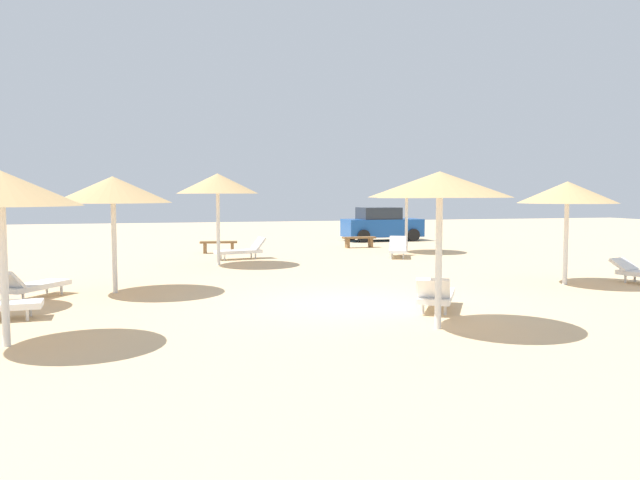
{
  "coord_description": "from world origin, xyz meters",
  "views": [
    {
      "loc": [
        -4.08,
        -12.66,
        2.42
      ],
      "look_at": [
        0.0,
        3.0,
        1.2
      ],
      "focal_mm": 34.51,
      "sensor_mm": 36.0,
      "label": 1
    }
  ],
  "objects_px": {
    "parasol_0": "(567,193)",
    "parasol_3": "(440,185)",
    "lounger_3": "(436,295)",
    "lounger_5": "(242,250)",
    "lounger_4": "(31,285)",
    "parasol_5": "(218,184)",
    "parasol_1": "(1,189)",
    "bench_0": "(219,245)",
    "parked_car": "(381,225)",
    "lounger_2": "(398,249)",
    "parasol_2": "(407,193)",
    "bench_1": "(359,240)",
    "parasol_4": "(113,190)"
  },
  "relations": [
    {
      "from": "parasol_0",
      "to": "parasol_3",
      "type": "bearing_deg",
      "value": -144.02
    },
    {
      "from": "lounger_3",
      "to": "lounger_5",
      "type": "relative_size",
      "value": 0.99
    },
    {
      "from": "parasol_3",
      "to": "lounger_4",
      "type": "relative_size",
      "value": 1.46
    },
    {
      "from": "parasol_5",
      "to": "lounger_4",
      "type": "xyz_separation_m",
      "value": [
        -4.81,
        -5.65,
        -2.43
      ]
    },
    {
      "from": "parasol_1",
      "to": "bench_0",
      "type": "height_order",
      "value": "parasol_1"
    },
    {
      "from": "parasol_3",
      "to": "lounger_3",
      "type": "relative_size",
      "value": 1.46
    },
    {
      "from": "parked_car",
      "to": "bench_0",
      "type": "bearing_deg",
      "value": -152.18
    },
    {
      "from": "lounger_2",
      "to": "parked_car",
      "type": "relative_size",
      "value": 0.49
    },
    {
      "from": "parasol_1",
      "to": "parasol_5",
      "type": "height_order",
      "value": "parasol_5"
    },
    {
      "from": "parasol_5",
      "to": "lounger_4",
      "type": "distance_m",
      "value": 7.81
    },
    {
      "from": "parasol_1",
      "to": "lounger_2",
      "type": "relative_size",
      "value": 1.41
    },
    {
      "from": "parasol_0",
      "to": "parasol_2",
      "type": "xyz_separation_m",
      "value": [
        -0.6,
        9.49,
        0.02
      ]
    },
    {
      "from": "lounger_2",
      "to": "lounger_5",
      "type": "distance_m",
      "value": 5.93
    },
    {
      "from": "parasol_2",
      "to": "parasol_3",
      "type": "height_order",
      "value": "parasol_3"
    },
    {
      "from": "bench_0",
      "to": "lounger_2",
      "type": "bearing_deg",
      "value": -26.75
    },
    {
      "from": "parasol_3",
      "to": "parasol_5",
      "type": "height_order",
      "value": "parasol_5"
    },
    {
      "from": "lounger_5",
      "to": "parasol_3",
      "type": "bearing_deg",
      "value": -81.56
    },
    {
      "from": "lounger_5",
      "to": "parasol_5",
      "type": "bearing_deg",
      "value": -119.58
    },
    {
      "from": "parasol_1",
      "to": "bench_1",
      "type": "bearing_deg",
      "value": 54.76
    },
    {
      "from": "parasol_4",
      "to": "lounger_2",
      "type": "xyz_separation_m",
      "value": [
        9.88,
        6.28,
        -2.19
      ]
    },
    {
      "from": "parasol_0",
      "to": "lounger_4",
      "type": "bearing_deg",
      "value": 174.99
    },
    {
      "from": "parasol_5",
      "to": "parked_car",
      "type": "xyz_separation_m",
      "value": [
        9.14,
        8.89,
        -1.93
      ]
    },
    {
      "from": "parasol_0",
      "to": "bench_1",
      "type": "relative_size",
      "value": 1.82
    },
    {
      "from": "parasol_3",
      "to": "parasol_4",
      "type": "distance_m",
      "value": 8.15
    },
    {
      "from": "lounger_2",
      "to": "lounger_4",
      "type": "height_order",
      "value": "lounger_2"
    },
    {
      "from": "parasol_2",
      "to": "lounger_2",
      "type": "xyz_separation_m",
      "value": [
        -1.04,
        -1.66,
        -2.15
      ]
    },
    {
      "from": "parasol_4",
      "to": "parked_car",
      "type": "relative_size",
      "value": 0.7
    },
    {
      "from": "parasol_0",
      "to": "parasol_4",
      "type": "relative_size",
      "value": 0.97
    },
    {
      "from": "lounger_5",
      "to": "parasol_4",
      "type": "bearing_deg",
      "value": -119.53
    },
    {
      "from": "parasol_2",
      "to": "lounger_4",
      "type": "bearing_deg",
      "value": -146.87
    },
    {
      "from": "parasol_0",
      "to": "bench_1",
      "type": "bearing_deg",
      "value": 98.4
    },
    {
      "from": "bench_0",
      "to": "parked_car",
      "type": "bearing_deg",
      "value": 27.82
    },
    {
      "from": "parked_car",
      "to": "parasol_3",
      "type": "bearing_deg",
      "value": -107.49
    },
    {
      "from": "parasol_5",
      "to": "parasol_0",
      "type": "bearing_deg",
      "value": -38.62
    },
    {
      "from": "parasol_3",
      "to": "parked_car",
      "type": "height_order",
      "value": "parasol_3"
    },
    {
      "from": "parasol_4",
      "to": "parasol_5",
      "type": "bearing_deg",
      "value": 60.49
    },
    {
      "from": "parasol_4",
      "to": "bench_0",
      "type": "relative_size",
      "value": 1.84
    },
    {
      "from": "bench_0",
      "to": "lounger_3",
      "type": "bearing_deg",
      "value": -76.59
    },
    {
      "from": "parasol_1",
      "to": "parasol_0",
      "type": "bearing_deg",
      "value": 15.35
    },
    {
      "from": "parasol_1",
      "to": "parasol_3",
      "type": "height_order",
      "value": "parasol_3"
    },
    {
      "from": "parasol_4",
      "to": "lounger_2",
      "type": "bearing_deg",
      "value": 32.43
    },
    {
      "from": "parasol_2",
      "to": "lounger_3",
      "type": "distance_m",
      "value": 12.89
    },
    {
      "from": "parasol_0",
      "to": "parasol_2",
      "type": "distance_m",
      "value": 9.51
    },
    {
      "from": "parked_car",
      "to": "parasol_4",
      "type": "bearing_deg",
      "value": -130.57
    },
    {
      "from": "parasol_0",
      "to": "lounger_2",
      "type": "bearing_deg",
      "value": 101.87
    },
    {
      "from": "lounger_5",
      "to": "bench_1",
      "type": "bearing_deg",
      "value": 31.38
    },
    {
      "from": "lounger_3",
      "to": "bench_1",
      "type": "relative_size",
      "value": 1.28
    },
    {
      "from": "parasol_0",
      "to": "parked_car",
      "type": "distance_m",
      "value": 15.81
    },
    {
      "from": "lounger_2",
      "to": "lounger_5",
      "type": "bearing_deg",
      "value": 172.38
    },
    {
      "from": "lounger_3",
      "to": "parked_car",
      "type": "height_order",
      "value": "parked_car"
    }
  ]
}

